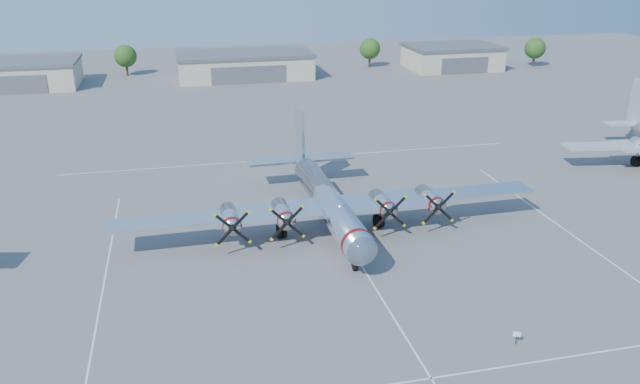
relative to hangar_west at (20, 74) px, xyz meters
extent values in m
plane|color=#5D5D5F|center=(45.00, -81.96, -2.71)|extent=(260.00, 260.00, 0.00)
cube|color=silver|center=(23.00, -86.96, -2.71)|extent=(0.15, 40.00, 0.01)
cube|color=silver|center=(45.00, -86.96, -2.71)|extent=(0.15, 40.00, 0.01)
cube|color=silver|center=(67.00, -86.96, -2.71)|extent=(0.15, 40.00, 0.01)
cube|color=silver|center=(45.00, -103.96, -2.71)|extent=(60.00, 0.15, 0.01)
cube|color=silver|center=(45.00, -56.96, -2.71)|extent=(60.00, 0.15, 0.01)
cube|color=#B5A890|center=(0.00, 0.04, -0.31)|extent=(22.00, 14.00, 4.80)
cube|color=slate|center=(0.00, 0.04, 2.39)|extent=(22.60, 14.60, 0.60)
cube|color=slate|center=(0.00, -7.01, -0.91)|extent=(12.10, 0.20, 3.60)
cube|color=#B5A890|center=(45.00, 0.04, -0.31)|extent=(28.00, 14.00, 4.80)
cube|color=slate|center=(45.00, 0.04, 2.39)|extent=(28.60, 14.60, 0.60)
cube|color=slate|center=(45.00, -7.01, -0.91)|extent=(15.40, 0.20, 3.60)
cube|color=#B5A890|center=(93.00, 0.04, -0.31)|extent=(20.00, 14.00, 4.80)
cube|color=slate|center=(93.00, 0.04, 2.39)|extent=(20.60, 14.60, 0.60)
cube|color=slate|center=(93.00, -7.01, -0.91)|extent=(11.00, 0.20, 3.60)
cylinder|color=#382619|center=(20.00, 8.04, -1.31)|extent=(0.50, 0.50, 2.80)
sphere|color=#1E4012|center=(20.00, 8.04, 1.53)|extent=(4.80, 4.80, 4.80)
cylinder|color=#382619|center=(75.00, 6.04, -1.31)|extent=(0.50, 0.50, 2.80)
sphere|color=#1E4012|center=(75.00, 6.04, 1.53)|extent=(4.80, 4.80, 4.80)
cylinder|color=#382619|center=(113.00, -1.96, -1.31)|extent=(0.50, 0.50, 2.80)
sphere|color=#1E4012|center=(113.00, -1.96, 1.53)|extent=(4.80, 4.80, 4.80)
cylinder|color=black|center=(52.33, -101.78, -2.33)|extent=(0.06, 0.06, 0.78)
cube|color=white|center=(52.33, -101.78, -1.89)|extent=(0.51, 0.25, 0.39)
camera|label=1|loc=(30.34, -134.96, 23.61)|focal=35.00mm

